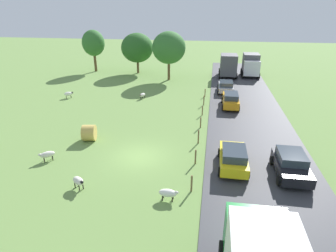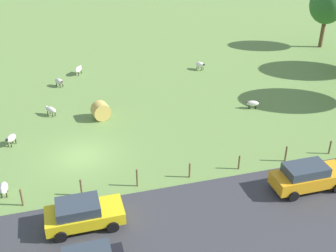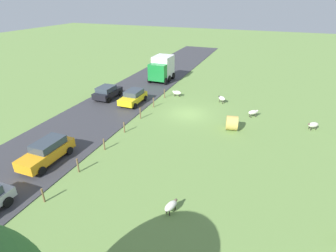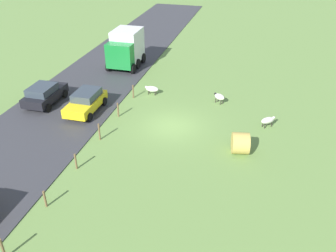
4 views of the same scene
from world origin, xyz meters
TOP-DOWN VIEW (x-y plane):
  - ground_plane at (0.00, 0.00)m, footprint 160.00×160.00m
  - road_strip at (8.97, 0.00)m, footprint 8.00×80.00m
  - sheep_0 at (-12.64, 12.99)m, footprint 1.14×0.96m
  - sheep_1 at (-6.61, -1.73)m, footprint 1.12×1.03m
  - sheep_2 at (2.98, -4.79)m, footprint 1.19×0.51m
  - sheep_3 at (-12.24, -0.76)m, footprint 1.14×0.99m
  - sheep_4 at (-2.75, -4.59)m, footprint 1.05×0.92m
  - sheep_5 at (-14.68, 1.17)m, footprint 1.30×1.03m
  - sheep_6 at (-3.40, 14.27)m, footprint 0.74×1.12m
  - hay_bale_0 at (-4.99, 2.06)m, footprint 1.29×1.55m
  - tree_1 at (-15.54, 28.54)m, footprint 3.82×3.82m
  - fence_post_0 at (4.27, -3.73)m, footprint 0.12×0.12m
  - fence_post_1 at (4.27, -0.38)m, footprint 0.12×0.12m
  - fence_post_2 at (4.27, 2.96)m, footprint 0.12×0.12m
  - fence_post_3 at (4.27, 6.31)m, footprint 0.12×0.12m
  - fence_post_4 at (4.27, 9.65)m, footprint 0.12×0.12m
  - fence_post_5 at (4.27, 13.00)m, footprint 0.12×0.12m
  - fence_post_6 at (4.27, 16.34)m, footprint 0.12×0.12m
  - car_1 at (6.93, -0.53)m, footprint 2.06×4.11m
  - car_2 at (7.29, 12.72)m, footprint 1.92×4.52m

SIDE VIEW (x-z plane):
  - ground_plane at x=0.00m, z-range 0.00..0.00m
  - road_strip at x=8.97m, z-range 0.00..0.06m
  - sheep_6 at x=-3.40m, z-range 0.12..0.81m
  - sheep_2 at x=2.98m, z-range 0.12..0.85m
  - sheep_3 at x=-12.24m, z-range 0.12..0.87m
  - fence_post_6 at x=4.27m, z-range 0.00..1.02m
  - fence_post_4 at x=4.27m, z-range 0.00..1.02m
  - sheep_1 at x=-6.61m, z-range 0.14..0.89m
  - fence_post_3 at x=4.27m, z-range 0.00..1.05m
  - sheep_5 at x=-14.68m, z-range 0.13..0.92m
  - sheep_0 at x=-12.64m, z-range 0.14..0.93m
  - sheep_4 at x=-2.75m, z-range 0.15..0.95m
  - fence_post_1 at x=4.27m, z-range 0.00..1.14m
  - fence_post_5 at x=4.27m, z-range 0.00..1.14m
  - fence_post_0 at x=4.27m, z-range 0.00..1.14m
  - fence_post_2 at x=4.27m, z-range 0.00..1.22m
  - hay_bale_0 at x=-4.99m, z-range 0.00..1.38m
  - car_1 at x=6.93m, z-range 0.09..1.64m
  - car_2 at x=7.29m, z-range 0.09..1.76m
  - tree_1 at x=-15.54m, z-range 1.31..8.36m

